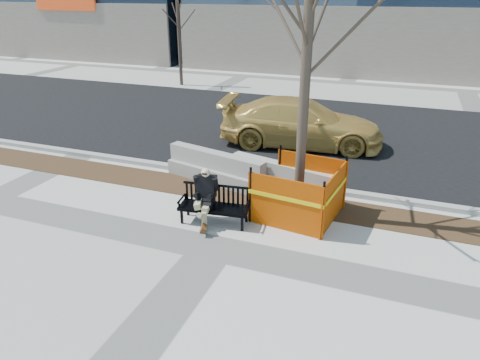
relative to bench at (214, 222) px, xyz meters
The scene contains 11 objects.
ground 1.07m from the bench, 66.88° to the right, with size 120.00×120.00×0.00m, color beige.
mulch_strip 1.67m from the bench, 75.32° to the left, with size 40.00×1.20×0.02m, color #47301C.
asphalt_street 7.82m from the bench, 86.91° to the left, with size 60.00×10.40×0.01m, color black.
curb 2.60m from the bench, 80.64° to the left, with size 60.00×0.25×0.12m, color #9E9B93.
bench is the anchor object (origin of this frame).
seated_man 0.22m from the bench, behind, with size 0.55×0.91×1.28m, color black, non-canonical shape.
tree_fence 1.99m from the bench, 32.34° to the left, with size 2.66×2.66×6.66m, color #E25100, non-canonical shape.
sedan 6.07m from the bench, 84.95° to the left, with size 2.19×5.38×1.56m, color gold.
jersey_barrier_left 2.35m from the bench, 112.31° to the left, with size 3.01×0.60×0.86m, color gray, non-canonical shape.
jersey_barrier_right 2.30m from the bench, 65.05° to the left, with size 2.89×0.58×0.83m, color #A09E96, non-canonical shape.
far_tree_left 15.99m from the bench, 120.25° to the left, with size 2.02×2.02×5.46m, color #48382E, non-canonical shape.
Camera 1 is at (3.25, -7.10, 4.90)m, focal length 33.07 mm.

